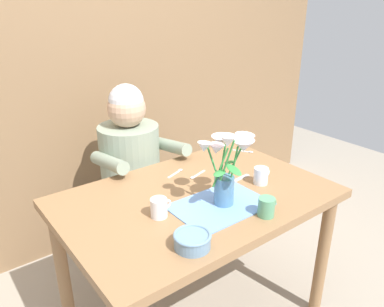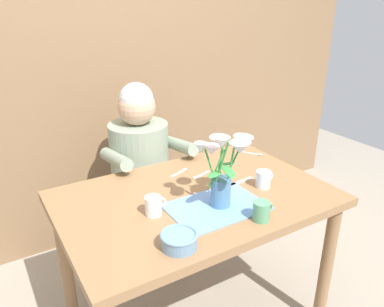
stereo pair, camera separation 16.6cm
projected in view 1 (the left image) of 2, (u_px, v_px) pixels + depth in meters
name	position (u px, v px, depth m)	size (l,w,h in m)	color
wood_panel_backdrop	(89.00, 53.00, 2.26)	(4.00, 0.10, 2.50)	brown
dining_table	(197.00, 213.00, 1.73)	(1.20, 0.80, 0.74)	olive
seated_person	(131.00, 181.00, 2.21)	(0.45, 0.47, 1.14)	#4C4C56
striped_placemat	(220.00, 205.00, 1.60)	(0.40, 0.28, 0.01)	#6B93D1
flower_vase	(228.00, 162.00, 1.54)	(0.27, 0.22, 0.35)	teal
ceramic_bowl	(192.00, 240.00, 1.32)	(0.14, 0.14, 0.06)	#6689A8
dinner_knife	(235.00, 180.00, 1.81)	(0.19, 0.02, 0.01)	silver
ceramic_mug	(261.00, 176.00, 1.78)	(0.09, 0.07, 0.08)	silver
tea_cup	(159.00, 208.00, 1.51)	(0.09, 0.07, 0.08)	silver
coffee_cup	(267.00, 207.00, 1.51)	(0.09, 0.07, 0.08)	#569970
spoon_0	(246.00, 151.00, 2.15)	(0.08, 0.11, 0.01)	silver
spoon_1	(177.00, 172.00, 1.90)	(0.12, 0.05, 0.01)	silver
spoon_2	(196.00, 176.00, 1.86)	(0.12, 0.05, 0.01)	silver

